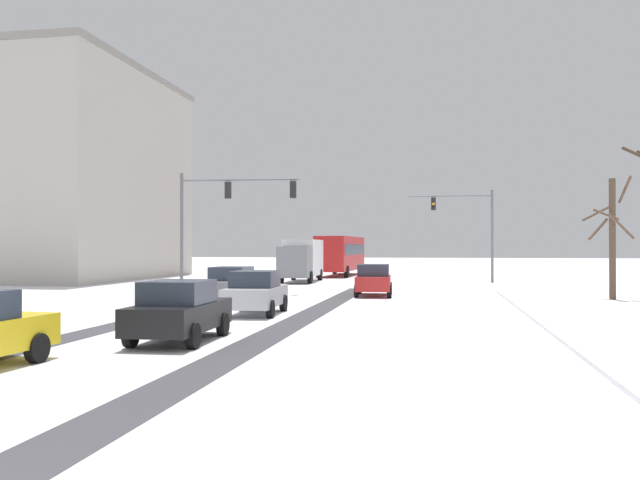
{
  "coord_description": "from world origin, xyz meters",
  "views": [
    {
      "loc": [
        4.99,
        -4.51,
        2.51
      ],
      "look_at": [
        0.0,
        23.98,
        2.8
      ],
      "focal_mm": 37.97,
      "sensor_mm": 36.0,
      "label": 1
    }
  ],
  "objects_px": {
    "car_black_fourth": "(179,311)",
    "car_silver_third": "(256,292)",
    "car_grey_second": "(232,285)",
    "box_truck_delivery": "(301,259)",
    "traffic_signal_near_left": "(222,207)",
    "traffic_signal_far_right": "(469,220)",
    "bus_oncoming": "(341,253)",
    "car_red_lead": "(374,280)",
    "bare_tree_sidewalk_far": "(612,234)"
  },
  "relations": [
    {
      "from": "traffic_signal_far_right",
      "to": "car_grey_second",
      "type": "xyz_separation_m",
      "value": [
        -11.2,
        -19.6,
        -3.6
      ]
    },
    {
      "from": "traffic_signal_near_left",
      "to": "bus_oncoming",
      "type": "bearing_deg",
      "value": 82.6
    },
    {
      "from": "traffic_signal_near_left",
      "to": "bus_oncoming",
      "type": "distance_m",
      "value": 23.93
    },
    {
      "from": "box_truck_delivery",
      "to": "bare_tree_sidewalk_far",
      "type": "height_order",
      "value": "bare_tree_sidewalk_far"
    },
    {
      "from": "car_silver_third",
      "to": "bare_tree_sidewalk_far",
      "type": "height_order",
      "value": "bare_tree_sidewalk_far"
    },
    {
      "from": "car_red_lead",
      "to": "bus_oncoming",
      "type": "distance_m",
      "value": 24.55
    },
    {
      "from": "car_red_lead",
      "to": "bare_tree_sidewalk_far",
      "type": "distance_m",
      "value": 11.64
    },
    {
      "from": "car_grey_second",
      "to": "car_black_fourth",
      "type": "bearing_deg",
      "value": -79.16
    },
    {
      "from": "car_black_fourth",
      "to": "bus_oncoming",
      "type": "distance_m",
      "value": 41.52
    },
    {
      "from": "traffic_signal_near_left",
      "to": "traffic_signal_far_right",
      "type": "bearing_deg",
      "value": 45.33
    },
    {
      "from": "traffic_signal_far_right",
      "to": "bus_oncoming",
      "type": "distance_m",
      "value": 14.61
    },
    {
      "from": "bare_tree_sidewalk_far",
      "to": "car_grey_second",
      "type": "bearing_deg",
      "value": -163.73
    },
    {
      "from": "car_silver_third",
      "to": "car_grey_second",
      "type": "bearing_deg",
      "value": 116.82
    },
    {
      "from": "box_truck_delivery",
      "to": "bare_tree_sidewalk_far",
      "type": "relative_size",
      "value": 1.28
    },
    {
      "from": "bus_oncoming",
      "to": "bare_tree_sidewalk_far",
      "type": "height_order",
      "value": "bare_tree_sidewalk_far"
    },
    {
      "from": "car_grey_second",
      "to": "box_truck_delivery",
      "type": "relative_size",
      "value": 0.55
    },
    {
      "from": "car_black_fourth",
      "to": "box_truck_delivery",
      "type": "relative_size",
      "value": 0.56
    },
    {
      "from": "car_grey_second",
      "to": "bare_tree_sidewalk_far",
      "type": "height_order",
      "value": "bare_tree_sidewalk_far"
    },
    {
      "from": "car_black_fourth",
      "to": "bare_tree_sidewalk_far",
      "type": "relative_size",
      "value": 0.71
    },
    {
      "from": "car_grey_second",
      "to": "car_silver_third",
      "type": "relative_size",
      "value": 0.98
    },
    {
      "from": "traffic_signal_near_left",
      "to": "car_silver_third",
      "type": "relative_size",
      "value": 1.56
    },
    {
      "from": "car_black_fourth",
      "to": "car_silver_third",
      "type": "bearing_deg",
      "value": 89.37
    },
    {
      "from": "car_grey_second",
      "to": "car_silver_third",
      "type": "bearing_deg",
      "value": -63.18
    },
    {
      "from": "traffic_signal_far_right",
      "to": "car_red_lead",
      "type": "bearing_deg",
      "value": -110.86
    },
    {
      "from": "traffic_signal_far_right",
      "to": "box_truck_delivery",
      "type": "distance_m",
      "value": 12.2
    },
    {
      "from": "traffic_signal_far_right",
      "to": "box_truck_delivery",
      "type": "height_order",
      "value": "traffic_signal_far_right"
    },
    {
      "from": "traffic_signal_near_left",
      "to": "bare_tree_sidewalk_far",
      "type": "distance_m",
      "value": 19.68
    },
    {
      "from": "bus_oncoming",
      "to": "car_silver_third",
      "type": "bearing_deg",
      "value": -87.15
    },
    {
      "from": "traffic_signal_far_right",
      "to": "box_truck_delivery",
      "type": "relative_size",
      "value": 0.87
    },
    {
      "from": "traffic_signal_far_right",
      "to": "box_truck_delivery",
      "type": "xyz_separation_m",
      "value": [
        -11.83,
        -0.99,
        -2.78
      ]
    },
    {
      "from": "traffic_signal_far_right",
      "to": "car_silver_third",
      "type": "xyz_separation_m",
      "value": [
        -8.82,
        -24.31,
        -3.6
      ]
    },
    {
      "from": "traffic_signal_far_right",
      "to": "traffic_signal_near_left",
      "type": "xyz_separation_m",
      "value": [
        -13.58,
        -13.74,
        0.25
      ]
    },
    {
      "from": "car_silver_third",
      "to": "car_black_fourth",
      "type": "height_order",
      "value": "same"
    },
    {
      "from": "traffic_signal_near_left",
      "to": "box_truck_delivery",
      "type": "xyz_separation_m",
      "value": [
        1.75,
        12.75,
        -3.03
      ]
    },
    {
      "from": "car_silver_third",
      "to": "bus_oncoming",
      "type": "relative_size",
      "value": 0.38
    },
    {
      "from": "car_black_fourth",
      "to": "car_red_lead",
      "type": "bearing_deg",
      "value": 78.65
    },
    {
      "from": "traffic_signal_far_right",
      "to": "car_grey_second",
      "type": "distance_m",
      "value": 22.86
    },
    {
      "from": "traffic_signal_near_left",
      "to": "bare_tree_sidewalk_far",
      "type": "xyz_separation_m",
      "value": [
        19.6,
        -0.83,
        -1.55
      ]
    },
    {
      "from": "traffic_signal_near_left",
      "to": "box_truck_delivery",
      "type": "height_order",
      "value": "traffic_signal_near_left"
    },
    {
      "from": "car_silver_third",
      "to": "bus_oncoming",
      "type": "bearing_deg",
      "value": 92.85
    },
    {
      "from": "traffic_signal_near_left",
      "to": "car_grey_second",
      "type": "height_order",
      "value": "traffic_signal_near_left"
    },
    {
      "from": "traffic_signal_near_left",
      "to": "bus_oncoming",
      "type": "relative_size",
      "value": 0.59
    },
    {
      "from": "car_red_lead",
      "to": "box_truck_delivery",
      "type": "relative_size",
      "value": 0.56
    },
    {
      "from": "car_red_lead",
      "to": "bare_tree_sidewalk_far",
      "type": "xyz_separation_m",
      "value": [
        11.4,
        -0.44,
        2.29
      ]
    },
    {
      "from": "car_red_lead",
      "to": "car_silver_third",
      "type": "relative_size",
      "value": 1.0
    },
    {
      "from": "car_black_fourth",
      "to": "car_grey_second",
      "type": "bearing_deg",
      "value": 100.84
    },
    {
      "from": "car_red_lead",
      "to": "box_truck_delivery",
      "type": "distance_m",
      "value": 14.66
    },
    {
      "from": "car_black_fourth",
      "to": "box_truck_delivery",
      "type": "distance_m",
      "value": 30.79
    },
    {
      "from": "car_black_fourth",
      "to": "traffic_signal_near_left",
      "type": "bearing_deg",
      "value": 104.66
    },
    {
      "from": "car_black_fourth",
      "to": "bare_tree_sidewalk_far",
      "type": "distance_m",
      "value": 22.78
    }
  ]
}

